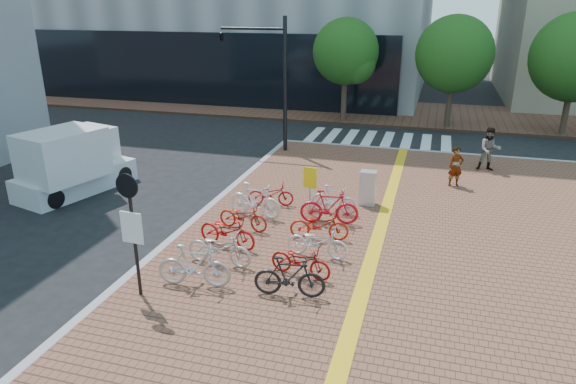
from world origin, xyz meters
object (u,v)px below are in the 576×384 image
(bike_0, at_px, (194,266))
(bike_5, at_px, (271,194))
(bike_8, at_px, (317,242))
(bike_7, at_px, (301,260))
(box_truck, at_px, (72,162))
(bike_4, at_px, (255,200))
(bike_6, at_px, (289,277))
(bike_10, at_px, (329,207))
(bike_2, at_px, (227,231))
(bike_9, at_px, (319,225))
(yellow_sign, at_px, (310,182))
(bike_3, at_px, (243,216))
(pedestrian_a, at_px, (456,167))
(bike_1, at_px, (219,248))
(notice_sign, at_px, (132,221))
(bike_11, at_px, (334,199))
(traffic_light_pole, at_px, (256,59))
(pedestrian_b, at_px, (490,149))
(utility_box, at_px, (368,188))

(bike_0, height_order, bike_5, bike_0)
(bike_8, bearing_deg, bike_5, 37.86)
(bike_7, distance_m, box_truck, 10.89)
(bike_4, xyz_separation_m, box_truck, (-7.60, 0.71, 0.48))
(bike_6, xyz_separation_m, bike_10, (0.01, 4.56, 0.04))
(bike_2, relative_size, bike_7, 1.10)
(bike_5, height_order, bike_9, bike_9)
(bike_9, distance_m, yellow_sign, 2.08)
(bike_3, distance_m, bike_9, 2.45)
(bike_2, bearing_deg, bike_4, 9.99)
(bike_5, distance_m, bike_7, 5.05)
(pedestrian_a, distance_m, yellow_sign, 6.41)
(bike_1, distance_m, bike_4, 3.43)
(bike_10, height_order, yellow_sign, yellow_sign)
(notice_sign, height_order, box_truck, notice_sign)
(bike_10, bearing_deg, bike_1, 138.22)
(bike_0, xyz_separation_m, bike_11, (2.39, 5.67, -0.08))
(bike_11, bearing_deg, bike_8, -171.08)
(bike_3, xyz_separation_m, bike_8, (2.65, -1.18, 0.03))
(traffic_light_pole, bearing_deg, bike_3, -73.22)
(bike_2, bearing_deg, bike_5, 6.87)
(bike_6, distance_m, bike_11, 5.48)
(bike_3, relative_size, box_truck, 0.35)
(yellow_sign, bearing_deg, traffic_light_pole, 121.01)
(traffic_light_pole, distance_m, box_truck, 9.40)
(bike_4, height_order, bike_6, bike_4)
(bike_7, xyz_separation_m, pedestrian_b, (5.31, 10.89, 0.48))
(bike_3, bearing_deg, notice_sign, 174.18)
(bike_6, bearing_deg, bike_4, 21.32)
(bike_4, bearing_deg, bike_11, -57.66)
(bike_6, xyz_separation_m, bike_11, (-0.02, 5.48, -0.04))
(bike_9, bearing_deg, bike_1, 127.65)
(bike_8, bearing_deg, pedestrian_a, -25.55)
(bike_8, bearing_deg, traffic_light_pole, 29.31)
(bike_7, bearing_deg, bike_9, 11.20)
(bike_3, bearing_deg, bike_10, -56.52)
(bike_0, height_order, bike_10, bike_10)
(bike_0, distance_m, bike_2, 2.29)
(bike_3, relative_size, traffic_light_pole, 0.27)
(bike_9, relative_size, utility_box, 1.44)
(bike_10, relative_size, bike_11, 1.17)
(bike_7, bearing_deg, notice_sign, 130.09)
(pedestrian_b, distance_m, traffic_light_pole, 11.10)
(bike_9, relative_size, yellow_sign, 1.07)
(bike_0, distance_m, bike_1, 1.23)
(pedestrian_a, bearing_deg, bike_0, -144.41)
(bike_2, distance_m, bike_8, 2.65)
(traffic_light_pole, bearing_deg, bike_7, -65.54)
(bike_2, xyz_separation_m, bike_10, (2.49, 2.46, 0.08))
(bike_0, bearing_deg, notice_sign, 116.43)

